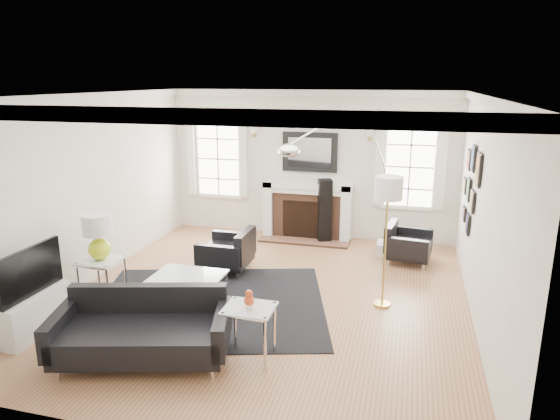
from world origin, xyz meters
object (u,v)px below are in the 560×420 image
(gourd_lamp, at_px, (98,234))
(arc_floor_lamp, at_px, (341,185))
(sofa, at_px, (143,331))
(fireplace, at_px, (307,211))
(armchair_left, at_px, (229,252))
(armchair_right, at_px, (406,245))
(coffee_table, at_px, (184,281))

(gourd_lamp, height_order, arc_floor_lamp, arc_floor_lamp)
(arc_floor_lamp, bearing_deg, sofa, -115.04)
(fireplace, distance_m, gourd_lamp, 4.09)
(arc_floor_lamp, bearing_deg, gourd_lamp, -142.70)
(fireplace, relative_size, armchair_left, 2.02)
(armchair_right, distance_m, coffee_table, 3.82)
(coffee_table, bearing_deg, armchair_left, 85.40)
(coffee_table, relative_size, arc_floor_lamp, 0.38)
(armchair_left, height_order, armchair_right, armchair_left)
(armchair_left, relative_size, armchair_right, 0.96)
(coffee_table, bearing_deg, sofa, -85.06)
(armchair_left, bearing_deg, fireplace, 66.87)
(armchair_left, bearing_deg, coffee_table, -94.60)
(sofa, height_order, coffee_table, sofa)
(fireplace, relative_size, sofa, 0.84)
(fireplace, height_order, arc_floor_lamp, arc_floor_lamp)
(armchair_right, bearing_deg, armchair_left, -157.19)
(armchair_left, distance_m, gourd_lamp, 2.07)
(fireplace, bearing_deg, gourd_lamp, -122.70)
(coffee_table, bearing_deg, gourd_lamp, -179.00)
(coffee_table, bearing_deg, armchair_right, 42.08)
(armchair_left, bearing_deg, arc_floor_lamp, 27.16)
(armchair_left, xyz_separation_m, coffee_table, (-0.11, -1.41, 0.07))
(gourd_lamp, distance_m, arc_floor_lamp, 3.78)
(fireplace, xyz_separation_m, armchair_left, (-0.85, -1.99, -0.23))
(arc_floor_lamp, bearing_deg, fireplace, 124.43)
(sofa, xyz_separation_m, armchair_right, (2.72, 3.82, -0.03))
(fireplace, height_order, sofa, fireplace)
(fireplace, bearing_deg, coffee_table, -105.81)
(armchair_left, height_order, arc_floor_lamp, arc_floor_lamp)
(arc_floor_lamp, bearing_deg, armchair_right, 15.66)
(fireplace, height_order, armchair_left, fireplace)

